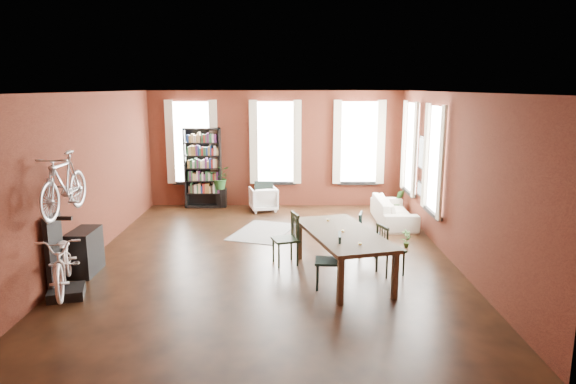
{
  "coord_description": "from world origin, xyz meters",
  "views": [
    {
      "loc": [
        0.38,
        -9.67,
        3.29
      ],
      "look_at": [
        0.35,
        0.6,
        1.18
      ],
      "focal_mm": 32.0,
      "sensor_mm": 36.0,
      "label": 1
    }
  ],
  "objects_px": {
    "dining_chair_c": "(391,250)",
    "bike_trainer": "(67,292)",
    "dining_table": "(342,255)",
    "dining_chair_a": "(328,261)",
    "bookshelf": "(203,168)",
    "white_armchair": "(263,198)",
    "dining_chair_b": "(285,239)",
    "dining_chair_d": "(369,235)",
    "plant_stand": "(222,198)",
    "bicycle_floor": "(62,235)",
    "cream_sofa": "(394,207)",
    "console_table": "(85,252)"
  },
  "relations": [
    {
      "from": "plant_stand",
      "to": "bicycle_floor",
      "type": "xyz_separation_m",
      "value": [
        -1.66,
        -6.31,
        0.79
      ]
    },
    {
      "from": "dining_chair_b",
      "to": "cream_sofa",
      "type": "distance_m",
      "value": 4.01
    },
    {
      "from": "dining_chair_a",
      "to": "bike_trainer",
      "type": "bearing_deg",
      "value": -79.21
    },
    {
      "from": "white_armchair",
      "to": "plant_stand",
      "type": "relative_size",
      "value": 1.39
    },
    {
      "from": "dining_table",
      "to": "dining_chair_a",
      "type": "relative_size",
      "value": 2.59
    },
    {
      "from": "dining_table",
      "to": "dining_chair_c",
      "type": "distance_m",
      "value": 0.88
    },
    {
      "from": "dining_chair_b",
      "to": "bookshelf",
      "type": "bearing_deg",
      "value": -172.07
    },
    {
      "from": "dining_chair_b",
      "to": "console_table",
      "type": "distance_m",
      "value": 3.62
    },
    {
      "from": "dining_chair_d",
      "to": "plant_stand",
      "type": "relative_size",
      "value": 1.67
    },
    {
      "from": "dining_chair_a",
      "to": "bookshelf",
      "type": "height_order",
      "value": "bookshelf"
    },
    {
      "from": "dining_chair_a",
      "to": "plant_stand",
      "type": "distance_m",
      "value": 6.39
    },
    {
      "from": "bike_trainer",
      "to": "plant_stand",
      "type": "distance_m",
      "value": 6.51
    },
    {
      "from": "dining_chair_d",
      "to": "plant_stand",
      "type": "bearing_deg",
      "value": 53.1
    },
    {
      "from": "dining_table",
      "to": "bookshelf",
      "type": "xyz_separation_m",
      "value": [
        -3.31,
        5.38,
        0.69
      ]
    },
    {
      "from": "dining_chair_d",
      "to": "bicycle_floor",
      "type": "distance_m",
      "value": 5.56
    },
    {
      "from": "console_table",
      "to": "cream_sofa",
      "type": "bearing_deg",
      "value": 29.33
    },
    {
      "from": "dining_chair_c",
      "to": "bike_trainer",
      "type": "xyz_separation_m",
      "value": [
        -5.36,
        -1.05,
        -0.38
      ]
    },
    {
      "from": "dining_chair_c",
      "to": "dining_chair_d",
      "type": "height_order",
      "value": "dining_chair_c"
    },
    {
      "from": "plant_stand",
      "to": "dining_chair_d",
      "type": "bearing_deg",
      "value": -50.69
    },
    {
      "from": "dining_table",
      "to": "bike_trainer",
      "type": "xyz_separation_m",
      "value": [
        -4.49,
        -0.91,
        -0.33
      ]
    },
    {
      "from": "dining_chair_c",
      "to": "bicycle_floor",
      "type": "height_order",
      "value": "bicycle_floor"
    },
    {
      "from": "dining_chair_c",
      "to": "dining_chair_d",
      "type": "bearing_deg",
      "value": -8.01
    },
    {
      "from": "cream_sofa",
      "to": "plant_stand",
      "type": "bearing_deg",
      "value": 69.11
    },
    {
      "from": "console_table",
      "to": "dining_chair_d",
      "type": "bearing_deg",
      "value": 10.66
    },
    {
      "from": "dining_chair_d",
      "to": "cream_sofa",
      "type": "xyz_separation_m",
      "value": [
        1.0,
        2.52,
        -0.02
      ]
    },
    {
      "from": "dining_table",
      "to": "white_armchair",
      "type": "bearing_deg",
      "value": 92.97
    },
    {
      "from": "dining_table",
      "to": "bookshelf",
      "type": "height_order",
      "value": "bookshelf"
    },
    {
      "from": "console_table",
      "to": "plant_stand",
      "type": "relative_size",
      "value": 1.56
    },
    {
      "from": "dining_chair_c",
      "to": "bicycle_floor",
      "type": "bearing_deg",
      "value": 80.39
    },
    {
      "from": "bicycle_floor",
      "to": "dining_chair_a",
      "type": "bearing_deg",
      "value": -11.58
    },
    {
      "from": "bookshelf",
      "to": "console_table",
      "type": "bearing_deg",
      "value": -103.83
    },
    {
      "from": "dining_chair_d",
      "to": "bookshelf",
      "type": "height_order",
      "value": "bookshelf"
    },
    {
      "from": "dining_table",
      "to": "dining_chair_c",
      "type": "bearing_deg",
      "value": -6.51
    },
    {
      "from": "dining_chair_a",
      "to": "bookshelf",
      "type": "xyz_separation_m",
      "value": [
        -3.03,
        5.87,
        0.64
      ]
    },
    {
      "from": "plant_stand",
      "to": "bicycle_floor",
      "type": "height_order",
      "value": "bicycle_floor"
    },
    {
      "from": "dining_table",
      "to": "white_armchair",
      "type": "relative_size",
      "value": 3.36
    },
    {
      "from": "bookshelf",
      "to": "console_table",
      "type": "height_order",
      "value": "bookshelf"
    },
    {
      "from": "bookshelf",
      "to": "cream_sofa",
      "type": "height_order",
      "value": "bookshelf"
    },
    {
      "from": "white_armchair",
      "to": "dining_chair_d",
      "type": "bearing_deg",
      "value": 107.57
    },
    {
      "from": "white_armchair",
      "to": "plant_stand",
      "type": "xyz_separation_m",
      "value": [
        -1.19,
        0.45,
        -0.1
      ]
    },
    {
      "from": "bike_trainer",
      "to": "bicycle_floor",
      "type": "distance_m",
      "value": 0.97
    },
    {
      "from": "dining_chair_d",
      "to": "console_table",
      "type": "distance_m",
      "value": 5.32
    },
    {
      "from": "dining_chair_a",
      "to": "bicycle_floor",
      "type": "height_order",
      "value": "bicycle_floor"
    },
    {
      "from": "dining_table",
      "to": "cream_sofa",
      "type": "distance_m",
      "value": 4.03
    },
    {
      "from": "white_armchair",
      "to": "dining_chair_c",
      "type": "bearing_deg",
      "value": 104.1
    },
    {
      "from": "white_armchair",
      "to": "plant_stand",
      "type": "bearing_deg",
      "value": -34.17
    },
    {
      "from": "dining_chair_b",
      "to": "bookshelf",
      "type": "height_order",
      "value": "bookshelf"
    },
    {
      "from": "dining_chair_a",
      "to": "console_table",
      "type": "height_order",
      "value": "dining_chair_a"
    },
    {
      "from": "dining_chair_b",
      "to": "bike_trainer",
      "type": "distance_m",
      "value": 3.84
    },
    {
      "from": "white_armchair",
      "to": "dining_chair_b",
      "type": "bearing_deg",
      "value": 84.85
    }
  ]
}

